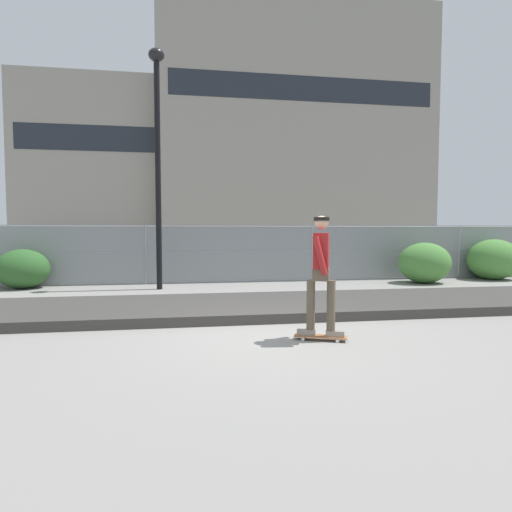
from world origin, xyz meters
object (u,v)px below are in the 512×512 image
Objects in this scene: skateboard at (321,337)px; street_lamp at (158,141)px; parked_car_far at (382,252)px; parked_car_near at (59,254)px; shrub_center at (425,263)px; shrub_right at (494,259)px; skater at (321,267)px; parked_car_mid at (239,253)px; shrub_left at (23,269)px.

skateboard is 7.96m from street_lamp.
parked_car_far reaches higher than skateboard.
parked_car_near reaches higher than skateboard.
shrub_center is at bearing -92.03° from parked_car_far.
parked_car_near is at bearing 169.01° from shrub_right.
skateboard is 0.44× the size of skater.
parked_car_mid is at bearing -0.46° from parked_car_near.
shrub_left is at bearing -168.31° from parked_car_far.
skater reaches higher than parked_car_far.
shrub_center is (5.46, 6.27, -0.48)m from skater.
shrub_center is (-0.11, -3.23, -0.19)m from parked_car_far.
shrub_right is (11.15, 0.62, -3.50)m from street_lamp.
parked_car_near is 6.41m from parked_car_mid.
shrub_left is (-12.29, -2.54, -0.27)m from parked_car_far.
parked_car_mid is at bearing 22.07° from shrub_left.
street_lamp is 9.00m from shrub_center.
shrub_center is at bearing 0.50° from street_lamp.
parked_car_mid is (-0.09, 9.64, -0.29)m from skater.
skater is 0.27× the size of street_lamp.
shrub_left is (-6.71, 6.96, -0.55)m from skater.
skateboard is 8.34m from shrub_center.
shrub_center is (12.18, -0.68, 0.08)m from shrub_left.
parked_car_mid reaches higher than shrub_left.
street_lamp reaches higher than shrub_left.
shrub_left is at bearing 176.78° from shrub_center.
street_lamp is 5.52m from parked_car_mid.
street_lamp reaches higher than shrub_right.
parked_car_near is 1.02× the size of parked_car_mid.
parked_car_near is 2.52× the size of shrub_right.
skater reaches higher than shrub_left.
skateboard is 9.68m from parked_car_mid.
skater is at bearing -89.49° from parked_car_mid.
skateboard is 11.69m from parked_car_near.
skateboard is 0.18× the size of parked_car_far.
street_lamp is 6.09m from parked_car_near.
parked_car_near reaches higher than shrub_right.
skater is 1.24× the size of shrub_left.
parked_car_mid reaches higher than skateboard.
parked_car_near and parked_car_far have the same top height.
street_lamp is 3.77× the size of shrub_right.
shrub_left is at bearing -157.93° from parked_car_mid.
shrub_center is at bearing 48.94° from skater.
street_lamp is 9.61m from parked_car_far.
parked_car_near is 12.44m from shrub_center.
skateboard is 11.04m from parked_car_far.
shrub_left is at bearing 133.99° from skateboard.
skater is 11.02m from parked_car_far.
skater is 1.03× the size of shrub_right.
shrub_right is at bearing 3.16° from street_lamp.
shrub_left is 0.88× the size of shrub_center.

